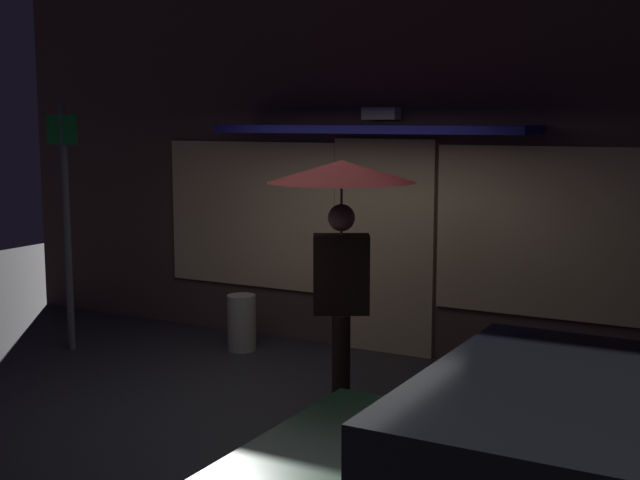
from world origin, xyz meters
TOP-DOWN VIEW (x-y plane):
  - ground_plane at (0.00, 0.00)m, footprint 18.00×18.00m
  - building_facade at (0.00, 2.34)m, footprint 9.60×1.00m
  - person_with_umbrella at (0.40, 0.45)m, footprint 1.21×1.21m
  - street_sign_post at (-2.90, 0.72)m, footprint 0.40×0.07m
  - sidewalk_bollard at (-1.31, 1.54)m, footprint 0.30×0.30m

SIDE VIEW (x-z plane):
  - ground_plane at x=0.00m, z-range 0.00..0.00m
  - sidewalk_bollard at x=-1.31m, z-range 0.00..0.59m
  - street_sign_post at x=-2.90m, z-range 0.16..2.70m
  - person_with_umbrella at x=0.40m, z-range 0.62..2.69m
  - building_facade at x=0.00m, z-range -0.03..4.51m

